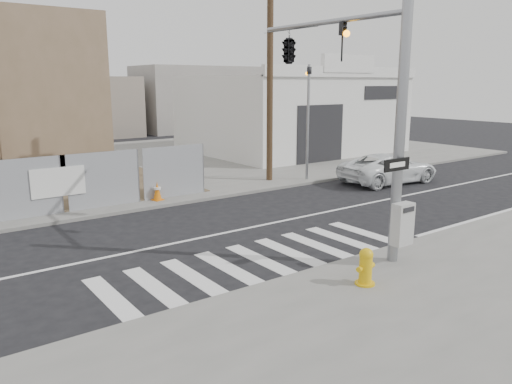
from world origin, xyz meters
TOP-DOWN VIEW (x-y plane):
  - ground at (0.00, 0.00)m, footprint 100.00×100.00m
  - sidewalk_far at (0.00, 14.00)m, footprint 50.00×20.00m
  - signal_pole at (2.49, -2.05)m, footprint 0.96×5.87m
  - far_signal_pole at (8.00, 4.60)m, footprint 0.16×0.20m
  - concrete_wall_right at (-0.50, 14.08)m, footprint 5.50×1.30m
  - auto_shop at (14.00, 12.97)m, footprint 12.00×10.20m
  - utility_pole_right at (6.50, 5.50)m, footprint 1.60×0.28m
  - fire_hydrant at (0.76, -5.44)m, footprint 0.54×0.54m
  - suv at (10.90, 2.22)m, footprint 5.02×2.65m
  - traffic_cone_d at (0.55, 4.80)m, footprint 0.44×0.44m

SIDE VIEW (x-z plane):
  - ground at x=0.00m, z-range 0.00..0.00m
  - sidewalk_far at x=0.00m, z-range 0.00..0.12m
  - traffic_cone_d at x=0.55m, z-range 0.11..0.83m
  - fire_hydrant at x=0.76m, z-range 0.11..0.96m
  - suv at x=10.90m, z-range 0.00..1.34m
  - auto_shop at x=14.00m, z-range -0.44..5.51m
  - concrete_wall_right at x=-0.50m, z-range -0.62..7.38m
  - far_signal_pole at x=8.00m, z-range 0.68..6.28m
  - signal_pole at x=2.49m, z-range 1.28..8.28m
  - utility_pole_right at x=6.50m, z-range 0.20..10.20m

